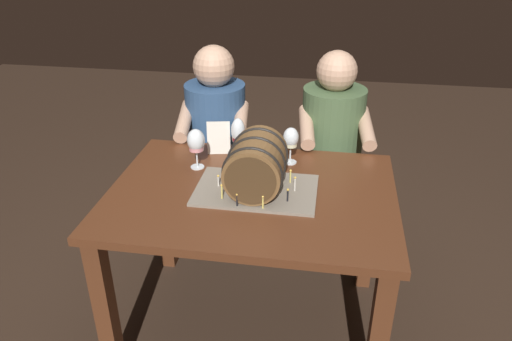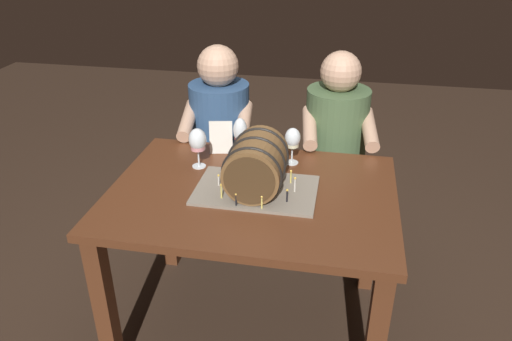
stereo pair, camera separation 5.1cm
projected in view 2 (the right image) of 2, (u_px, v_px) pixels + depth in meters
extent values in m
plane|color=#332319|center=(252.00, 322.00, 2.40)|extent=(8.00, 8.00, 0.00)
cube|color=#562D19|center=(252.00, 194.00, 2.07)|extent=(1.20, 0.88, 0.03)
cube|color=#562D19|center=(105.00, 307.00, 2.00)|extent=(0.07, 0.07, 0.71)
cube|color=#562D19|center=(168.00, 209.00, 2.66)|extent=(0.07, 0.07, 0.71)
cube|color=#562D19|center=(371.00, 230.00, 2.48)|extent=(0.07, 0.07, 0.71)
cube|color=gray|center=(256.00, 190.00, 2.05)|extent=(0.50, 0.33, 0.01)
cylinder|color=brown|center=(256.00, 165.00, 1.99)|extent=(0.23, 0.28, 0.23)
cylinder|color=#46301B|center=(249.00, 181.00, 1.87)|extent=(0.20, 0.00, 0.20)
cylinder|color=#46301B|center=(262.00, 150.00, 2.12)|extent=(0.20, 0.00, 0.20)
torus|color=black|center=(251.00, 176.00, 1.91)|extent=(0.25, 0.01, 0.25)
torus|color=black|center=(256.00, 165.00, 1.99)|extent=(0.25, 0.01, 0.25)
torus|color=black|center=(260.00, 155.00, 2.08)|extent=(0.25, 0.01, 0.25)
cylinder|color=silver|center=(295.00, 185.00, 2.02)|extent=(0.01, 0.01, 0.06)
sphere|color=#F9C64C|center=(295.00, 178.00, 2.00)|extent=(0.01, 0.01, 0.01)
cylinder|color=#EAD666|center=(291.00, 178.00, 2.08)|extent=(0.01, 0.01, 0.05)
sphere|color=#F9C64C|center=(291.00, 171.00, 2.07)|extent=(0.01, 0.01, 0.01)
cylinder|color=black|center=(274.00, 170.00, 2.15)|extent=(0.01, 0.01, 0.05)
sphere|color=#F9C64C|center=(274.00, 164.00, 2.13)|extent=(0.01, 0.01, 0.01)
cylinder|color=black|center=(250.00, 167.00, 2.17)|extent=(0.01, 0.01, 0.05)
sphere|color=#F9C64C|center=(250.00, 161.00, 2.15)|extent=(0.01, 0.01, 0.01)
cylinder|color=#D64C47|center=(231.00, 171.00, 2.13)|extent=(0.01, 0.01, 0.05)
sphere|color=#F9C64C|center=(231.00, 164.00, 2.12)|extent=(0.01, 0.01, 0.01)
cylinder|color=silver|center=(219.00, 180.00, 2.07)|extent=(0.01, 0.01, 0.04)
sphere|color=#F9C64C|center=(219.00, 175.00, 2.06)|extent=(0.01, 0.01, 0.01)
cylinder|color=#EAD666|center=(221.00, 192.00, 1.97)|extent=(0.01, 0.01, 0.05)
sphere|color=#F9C64C|center=(221.00, 185.00, 1.96)|extent=(0.01, 0.01, 0.01)
cylinder|color=black|center=(236.00, 200.00, 1.92)|extent=(0.01, 0.01, 0.05)
sphere|color=#F9C64C|center=(236.00, 194.00, 1.91)|extent=(0.01, 0.01, 0.01)
cylinder|color=#EAD666|center=(262.00, 203.00, 1.91)|extent=(0.01, 0.01, 0.05)
sphere|color=#F9C64C|center=(262.00, 197.00, 1.89)|extent=(0.01, 0.01, 0.01)
cylinder|color=black|center=(287.00, 197.00, 1.95)|extent=(0.01, 0.01, 0.05)
sphere|color=#F9C64C|center=(287.00, 190.00, 1.94)|extent=(0.01, 0.01, 0.01)
cylinder|color=white|center=(199.00, 166.00, 2.25)|extent=(0.06, 0.06, 0.00)
cylinder|color=white|center=(199.00, 158.00, 2.24)|extent=(0.01, 0.01, 0.08)
ellipsoid|color=white|center=(197.00, 140.00, 2.19)|extent=(0.08, 0.08, 0.10)
cylinder|color=pink|center=(198.00, 146.00, 2.21)|extent=(0.07, 0.07, 0.03)
cylinder|color=white|center=(241.00, 155.00, 2.36)|extent=(0.06, 0.06, 0.00)
cylinder|color=white|center=(240.00, 148.00, 2.34)|extent=(0.01, 0.01, 0.07)
ellipsoid|color=white|center=(240.00, 130.00, 2.30)|extent=(0.07, 0.07, 0.12)
cylinder|color=maroon|center=(240.00, 137.00, 2.32)|extent=(0.05, 0.05, 0.04)
cylinder|color=white|center=(292.00, 163.00, 2.29)|extent=(0.06, 0.06, 0.00)
cylinder|color=white|center=(292.00, 155.00, 2.27)|extent=(0.01, 0.01, 0.08)
ellipsoid|color=white|center=(293.00, 138.00, 2.23)|extent=(0.07, 0.07, 0.09)
cylinder|color=beige|center=(292.00, 143.00, 2.24)|extent=(0.06, 0.06, 0.03)
cube|color=silver|center=(221.00, 137.00, 2.35)|extent=(0.11, 0.05, 0.16)
cube|color=#1B2D46|center=(223.00, 203.00, 2.95)|extent=(0.34, 0.32, 0.45)
cylinder|color=#2D4C75|center=(220.00, 129.00, 2.73)|extent=(0.36, 0.36, 0.52)
sphere|color=tan|center=(218.00, 66.00, 2.56)|extent=(0.22, 0.22, 0.22)
cylinder|color=tan|center=(244.00, 121.00, 2.55)|extent=(0.11, 0.31, 0.14)
cylinder|color=tan|center=(188.00, 120.00, 2.57)|extent=(0.11, 0.31, 0.14)
cube|color=#2A3A24|center=(329.00, 214.00, 2.85)|extent=(0.34, 0.32, 0.45)
cylinder|color=#47603D|center=(335.00, 137.00, 2.62)|extent=(0.37, 0.37, 0.53)
sphere|color=tan|center=(341.00, 72.00, 2.45)|extent=(0.21, 0.21, 0.21)
cylinder|color=tan|center=(369.00, 129.00, 2.44)|extent=(0.11, 0.31, 0.14)
cylinder|color=tan|center=(310.00, 127.00, 2.46)|extent=(0.11, 0.31, 0.14)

